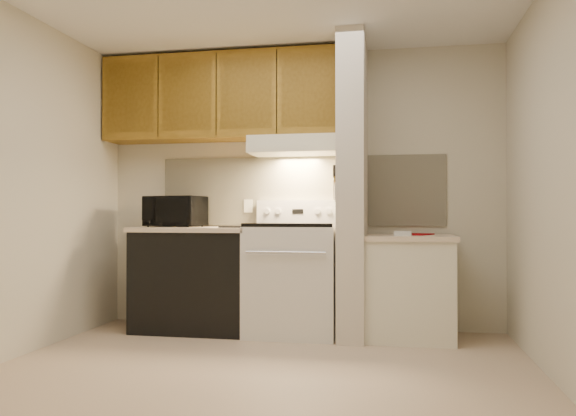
# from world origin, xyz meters

# --- Properties ---
(floor) EXTENTS (3.60, 3.60, 0.00)m
(floor) POSITION_xyz_m (0.00, 0.00, 0.00)
(floor) COLOR #CDB194
(floor) RESTS_ON ground
(wall_back) EXTENTS (3.60, 2.50, 0.02)m
(wall_back) POSITION_xyz_m (0.00, 1.50, 1.25)
(wall_back) COLOR beige
(wall_back) RESTS_ON floor
(wall_left) EXTENTS (0.02, 3.00, 2.50)m
(wall_left) POSITION_xyz_m (-1.80, 0.00, 1.25)
(wall_left) COLOR beige
(wall_left) RESTS_ON floor
(wall_right) EXTENTS (0.02, 3.00, 2.50)m
(wall_right) POSITION_xyz_m (1.80, 0.00, 1.25)
(wall_right) COLOR beige
(wall_right) RESTS_ON floor
(backsplash) EXTENTS (2.60, 0.02, 0.63)m
(backsplash) POSITION_xyz_m (0.00, 1.49, 1.24)
(backsplash) COLOR beige
(backsplash) RESTS_ON wall_back
(range_body) EXTENTS (0.76, 0.65, 0.92)m
(range_body) POSITION_xyz_m (0.00, 1.16, 0.46)
(range_body) COLOR silver
(range_body) RESTS_ON floor
(oven_window) EXTENTS (0.50, 0.01, 0.30)m
(oven_window) POSITION_xyz_m (0.00, 0.84, 0.50)
(oven_window) COLOR black
(oven_window) RESTS_ON range_body
(oven_handle) EXTENTS (0.65, 0.02, 0.02)m
(oven_handle) POSITION_xyz_m (0.00, 0.80, 0.72)
(oven_handle) COLOR silver
(oven_handle) RESTS_ON range_body
(cooktop) EXTENTS (0.74, 0.64, 0.03)m
(cooktop) POSITION_xyz_m (0.00, 1.16, 0.94)
(cooktop) COLOR black
(cooktop) RESTS_ON range_body
(range_backguard) EXTENTS (0.76, 0.08, 0.20)m
(range_backguard) POSITION_xyz_m (0.00, 1.44, 1.05)
(range_backguard) COLOR silver
(range_backguard) RESTS_ON range_body
(range_display) EXTENTS (0.10, 0.01, 0.04)m
(range_display) POSITION_xyz_m (0.00, 1.40, 1.05)
(range_display) COLOR black
(range_display) RESTS_ON range_backguard
(range_knob_left_outer) EXTENTS (0.05, 0.02, 0.05)m
(range_knob_left_outer) POSITION_xyz_m (-0.28, 1.40, 1.05)
(range_knob_left_outer) COLOR silver
(range_knob_left_outer) RESTS_ON range_backguard
(range_knob_left_inner) EXTENTS (0.05, 0.02, 0.05)m
(range_knob_left_inner) POSITION_xyz_m (-0.18, 1.40, 1.05)
(range_knob_left_inner) COLOR silver
(range_knob_left_inner) RESTS_ON range_backguard
(range_knob_right_inner) EXTENTS (0.05, 0.02, 0.05)m
(range_knob_right_inner) POSITION_xyz_m (0.18, 1.40, 1.05)
(range_knob_right_inner) COLOR silver
(range_knob_right_inner) RESTS_ON range_backguard
(range_knob_right_outer) EXTENTS (0.05, 0.02, 0.05)m
(range_knob_right_outer) POSITION_xyz_m (0.28, 1.40, 1.05)
(range_knob_right_outer) COLOR silver
(range_knob_right_outer) RESTS_ON range_backguard
(dishwasher_front) EXTENTS (1.00, 0.63, 0.87)m
(dishwasher_front) POSITION_xyz_m (-0.88, 1.17, 0.43)
(dishwasher_front) COLOR black
(dishwasher_front) RESTS_ON floor
(left_countertop) EXTENTS (1.04, 0.67, 0.04)m
(left_countertop) POSITION_xyz_m (-0.88, 1.17, 0.89)
(left_countertop) COLOR beige
(left_countertop) RESTS_ON dishwasher_front
(spoon_rest) EXTENTS (0.24, 0.11, 0.02)m
(spoon_rest) POSITION_xyz_m (-0.48, 0.97, 0.92)
(spoon_rest) COLOR black
(spoon_rest) RESTS_ON left_countertop
(teal_jar) EXTENTS (0.10, 0.10, 0.09)m
(teal_jar) POSITION_xyz_m (-1.23, 1.39, 0.95)
(teal_jar) COLOR #2C696F
(teal_jar) RESTS_ON left_countertop
(outlet) EXTENTS (0.08, 0.01, 0.12)m
(outlet) POSITION_xyz_m (-0.48, 1.48, 1.10)
(outlet) COLOR silver
(outlet) RESTS_ON backsplash
(microwave) EXTENTS (0.54, 0.40, 0.28)m
(microwave) POSITION_xyz_m (-1.10, 1.24, 1.05)
(microwave) COLOR black
(microwave) RESTS_ON left_countertop
(partition_pillar) EXTENTS (0.22, 0.70, 2.50)m
(partition_pillar) POSITION_xyz_m (0.51, 1.15, 1.25)
(partition_pillar) COLOR beige
(partition_pillar) RESTS_ON floor
(pillar_trim) EXTENTS (0.01, 0.70, 0.04)m
(pillar_trim) POSITION_xyz_m (0.39, 1.15, 1.30)
(pillar_trim) COLOR olive
(pillar_trim) RESTS_ON partition_pillar
(knife_strip) EXTENTS (0.02, 0.42, 0.04)m
(knife_strip) POSITION_xyz_m (0.39, 1.10, 1.32)
(knife_strip) COLOR black
(knife_strip) RESTS_ON partition_pillar
(knife_blade_a) EXTENTS (0.01, 0.03, 0.16)m
(knife_blade_a) POSITION_xyz_m (0.38, 0.93, 1.22)
(knife_blade_a) COLOR silver
(knife_blade_a) RESTS_ON knife_strip
(knife_handle_a) EXTENTS (0.02, 0.02, 0.10)m
(knife_handle_a) POSITION_xyz_m (0.38, 0.94, 1.37)
(knife_handle_a) COLOR black
(knife_handle_a) RESTS_ON knife_strip
(knife_blade_b) EXTENTS (0.01, 0.04, 0.18)m
(knife_blade_b) POSITION_xyz_m (0.38, 1.03, 1.21)
(knife_blade_b) COLOR silver
(knife_blade_b) RESTS_ON knife_strip
(knife_handle_b) EXTENTS (0.02, 0.02, 0.10)m
(knife_handle_b) POSITION_xyz_m (0.38, 1.02, 1.37)
(knife_handle_b) COLOR black
(knife_handle_b) RESTS_ON knife_strip
(knife_blade_c) EXTENTS (0.01, 0.04, 0.20)m
(knife_blade_c) POSITION_xyz_m (0.38, 1.10, 1.20)
(knife_blade_c) COLOR silver
(knife_blade_c) RESTS_ON knife_strip
(knife_handle_c) EXTENTS (0.02, 0.02, 0.10)m
(knife_handle_c) POSITION_xyz_m (0.38, 1.09, 1.37)
(knife_handle_c) COLOR black
(knife_handle_c) RESTS_ON knife_strip
(knife_blade_d) EXTENTS (0.01, 0.04, 0.16)m
(knife_blade_d) POSITION_xyz_m (0.38, 1.17, 1.22)
(knife_blade_d) COLOR silver
(knife_blade_d) RESTS_ON knife_strip
(knife_handle_d) EXTENTS (0.02, 0.02, 0.10)m
(knife_handle_d) POSITION_xyz_m (0.38, 1.18, 1.37)
(knife_handle_d) COLOR black
(knife_handle_d) RESTS_ON knife_strip
(knife_blade_e) EXTENTS (0.01, 0.04, 0.18)m
(knife_blade_e) POSITION_xyz_m (0.38, 1.26, 1.21)
(knife_blade_e) COLOR silver
(knife_blade_e) RESTS_ON knife_strip
(knife_handle_e) EXTENTS (0.02, 0.02, 0.10)m
(knife_handle_e) POSITION_xyz_m (0.38, 1.26, 1.37)
(knife_handle_e) COLOR black
(knife_handle_e) RESTS_ON knife_strip
(oven_mitt) EXTENTS (0.03, 0.10, 0.24)m
(oven_mitt) POSITION_xyz_m (0.38, 1.32, 1.15)
(oven_mitt) COLOR gray
(oven_mitt) RESTS_ON partition_pillar
(right_cab_base) EXTENTS (0.70, 0.60, 0.81)m
(right_cab_base) POSITION_xyz_m (0.97, 1.15, 0.40)
(right_cab_base) COLOR silver
(right_cab_base) RESTS_ON floor
(right_countertop) EXTENTS (0.74, 0.64, 0.04)m
(right_countertop) POSITION_xyz_m (0.97, 1.15, 0.83)
(right_countertop) COLOR beige
(right_countertop) RESTS_ON right_cab_base
(red_folder) EXTENTS (0.33, 0.37, 0.01)m
(red_folder) POSITION_xyz_m (1.03, 1.25, 0.86)
(red_folder) COLOR #96050A
(red_folder) RESTS_ON right_countertop
(white_box) EXTENTS (0.14, 0.10, 0.04)m
(white_box) POSITION_xyz_m (0.92, 1.05, 0.87)
(white_box) COLOR white
(white_box) RESTS_ON right_countertop
(range_hood) EXTENTS (0.78, 0.44, 0.15)m
(range_hood) POSITION_xyz_m (0.00, 1.28, 1.62)
(range_hood) COLOR silver
(range_hood) RESTS_ON upper_cabinets
(hood_lip) EXTENTS (0.78, 0.04, 0.06)m
(hood_lip) POSITION_xyz_m (0.00, 1.07, 1.58)
(hood_lip) COLOR silver
(hood_lip) RESTS_ON range_hood
(upper_cabinets) EXTENTS (2.18, 0.33, 0.77)m
(upper_cabinets) POSITION_xyz_m (-0.69, 1.32, 2.08)
(upper_cabinets) COLOR olive
(upper_cabinets) RESTS_ON wall_back
(cab_door_a) EXTENTS (0.46, 0.01, 0.63)m
(cab_door_a) POSITION_xyz_m (-1.51, 1.17, 2.08)
(cab_door_a) COLOR olive
(cab_door_a) RESTS_ON upper_cabinets
(cab_gap_a) EXTENTS (0.01, 0.01, 0.73)m
(cab_gap_a) POSITION_xyz_m (-1.23, 1.16, 2.08)
(cab_gap_a) COLOR black
(cab_gap_a) RESTS_ON upper_cabinets
(cab_door_b) EXTENTS (0.46, 0.01, 0.63)m
(cab_door_b) POSITION_xyz_m (-0.96, 1.17, 2.08)
(cab_door_b) COLOR olive
(cab_door_b) RESTS_ON upper_cabinets
(cab_gap_b) EXTENTS (0.01, 0.01, 0.73)m
(cab_gap_b) POSITION_xyz_m (-0.69, 1.16, 2.08)
(cab_gap_b) COLOR black
(cab_gap_b) RESTS_ON upper_cabinets
(cab_door_c) EXTENTS (0.46, 0.01, 0.63)m
(cab_door_c) POSITION_xyz_m (-0.42, 1.17, 2.08)
(cab_door_c) COLOR olive
(cab_door_c) RESTS_ON upper_cabinets
(cab_gap_c) EXTENTS (0.01, 0.01, 0.73)m
(cab_gap_c) POSITION_xyz_m (-0.14, 1.16, 2.08)
(cab_gap_c) COLOR black
(cab_gap_c) RESTS_ON upper_cabinets
(cab_door_d) EXTENTS (0.46, 0.01, 0.63)m
(cab_door_d) POSITION_xyz_m (0.13, 1.17, 2.08)
(cab_door_d) COLOR olive
(cab_door_d) RESTS_ON upper_cabinets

